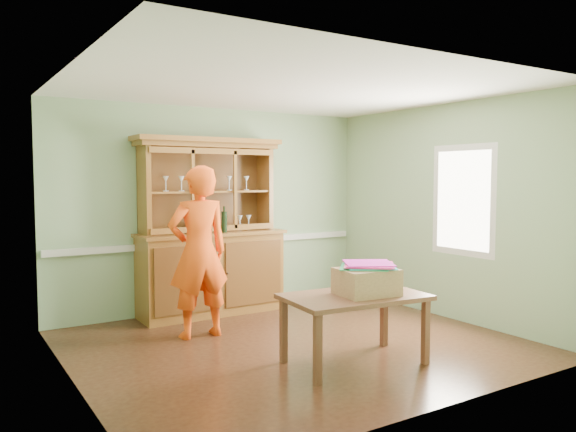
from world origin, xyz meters
TOP-DOWN VIEW (x-y plane):
  - floor at (0.00, 0.00)m, footprint 4.50×4.50m
  - ceiling at (0.00, 0.00)m, footprint 4.50×4.50m
  - wall_back at (0.00, 2.00)m, footprint 4.50×0.00m
  - wall_left at (-2.25, 0.00)m, footprint 0.00×4.00m
  - wall_right at (2.25, 0.00)m, footprint 0.00×4.00m
  - wall_front at (0.00, -2.00)m, footprint 4.50×0.00m
  - chair_rail at (0.00, 1.98)m, footprint 4.41×0.05m
  - framed_map at (-2.23, 0.30)m, footprint 0.03×0.60m
  - window_panel at (2.23, -0.30)m, footprint 0.03×0.96m
  - china_hutch at (-0.20, 1.74)m, footprint 1.94×0.64m
  - dining_table at (0.14, -0.81)m, footprint 1.40×0.92m
  - cardboard_box at (0.23, -0.87)m, footprint 0.58×0.49m
  - kite_stack at (0.28, -0.83)m, footprint 0.62×0.62m
  - person at (-0.76, 0.81)m, footprint 0.71×0.47m

SIDE VIEW (x-z plane):
  - floor at x=0.00m, z-range 0.00..0.00m
  - dining_table at x=0.14m, z-range 0.25..0.92m
  - cardboard_box at x=0.23m, z-range 0.66..0.91m
  - china_hutch at x=-0.20m, z-range -0.34..1.94m
  - chair_rail at x=0.00m, z-range 0.86..0.94m
  - kite_stack at x=0.28m, z-range 0.91..0.96m
  - person at x=-0.76m, z-range 0.00..1.91m
  - wall_back at x=0.00m, z-range -0.90..3.60m
  - wall_left at x=-2.25m, z-range -0.65..3.35m
  - wall_right at x=2.25m, z-range -0.65..3.35m
  - wall_front at x=0.00m, z-range -0.90..3.60m
  - window_panel at x=2.23m, z-range 0.82..2.18m
  - framed_map at x=-2.23m, z-range 1.32..1.78m
  - ceiling at x=0.00m, z-range 2.70..2.70m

